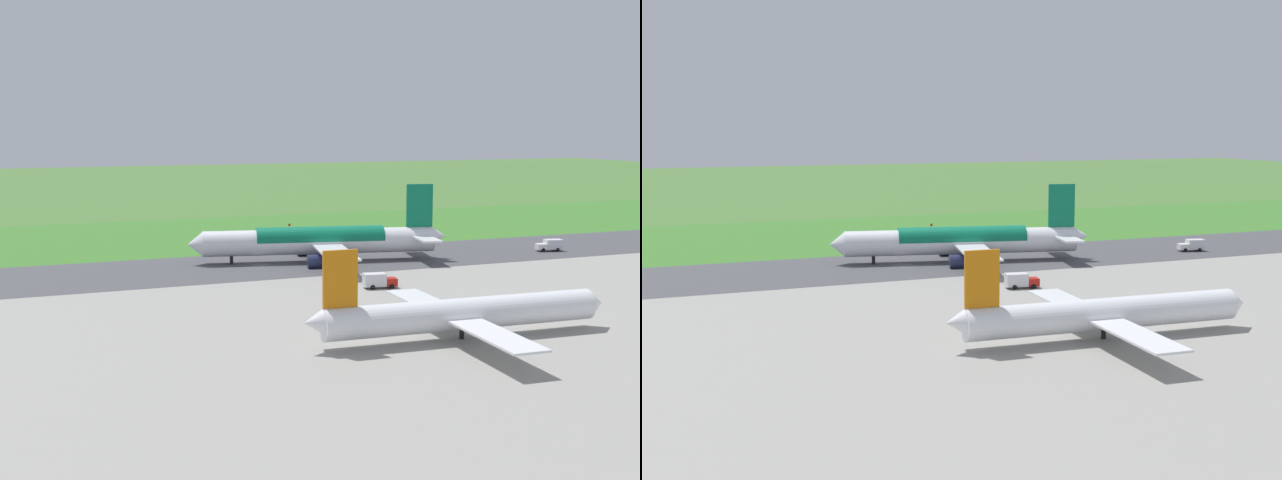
# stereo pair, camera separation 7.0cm
# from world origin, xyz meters

# --- Properties ---
(ground_plane) EXTENTS (800.00, 800.00, 0.00)m
(ground_plane) POSITION_xyz_m (0.00, 0.00, 0.00)
(ground_plane) COLOR #477233
(runway_asphalt) EXTENTS (600.00, 30.80, 0.06)m
(runway_asphalt) POSITION_xyz_m (0.00, 0.00, 0.03)
(runway_asphalt) COLOR #47474C
(runway_asphalt) RESTS_ON ground
(apron_concrete) EXTENTS (440.00, 110.00, 0.05)m
(apron_concrete) POSITION_xyz_m (0.00, 69.40, 0.03)
(apron_concrete) COLOR gray
(apron_concrete) RESTS_ON ground
(grass_verge_foreground) EXTENTS (600.00, 80.00, 0.04)m
(grass_verge_foreground) POSITION_xyz_m (0.00, -44.59, 0.02)
(grass_verge_foreground) COLOR #3C782B
(grass_verge_foreground) RESTS_ON ground
(airliner_main) EXTENTS (53.77, 44.30, 15.88)m
(airliner_main) POSITION_xyz_m (-13.32, 0.08, 4.35)
(airliner_main) COLOR white
(airliner_main) RESTS_ON ground
(airliner_parked_mid) EXTENTS (43.86, 35.85, 12.81)m
(airliner_parked_mid) POSITION_xyz_m (-8.24, 63.18, 3.50)
(airliner_parked_mid) COLOR white
(airliner_parked_mid) RESTS_ON ground
(service_truck_baggage) EXTENTS (6.09, 3.16, 2.65)m
(service_truck_baggage) POSITION_xyz_m (-12.44, 29.19, 1.40)
(service_truck_baggage) COLOR #B21914
(service_truck_baggage) RESTS_ON ground
(service_truck_fuel) EXTENTS (6.12, 3.29, 2.65)m
(service_truck_fuel) POSITION_xyz_m (-65.84, 5.98, 1.40)
(service_truck_fuel) COLOR silver
(service_truck_fuel) RESTS_ON ground
(no_stopping_sign) EXTENTS (0.60, 0.10, 2.26)m
(no_stopping_sign) POSITION_xyz_m (-21.88, -45.16, 1.36)
(no_stopping_sign) COLOR slate
(no_stopping_sign) RESTS_ON ground
(traffic_cone_orange) EXTENTS (0.40, 0.40, 0.55)m
(traffic_cone_orange) POSITION_xyz_m (-14.59, -44.56, 0.28)
(traffic_cone_orange) COLOR orange
(traffic_cone_orange) RESTS_ON ground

